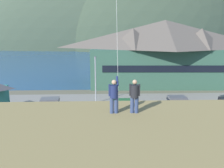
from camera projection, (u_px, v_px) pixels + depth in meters
ground_plane at (123, 139)px, 21.07m from camera, size 600.00×600.00×0.00m
parking_lot_pad at (119, 118)px, 25.92m from camera, size 40.00×20.00×0.10m
bay_water at (109, 59)px, 79.42m from camera, size 360.00×84.00×0.03m
far_hill_west_ridge at (93, 48)px, 127.60m from camera, size 130.47×44.91×75.85m
far_hill_east_peak at (150, 47)px, 130.42m from camera, size 108.19×70.35×85.47m
harbor_lodge at (164, 51)px, 41.57m from camera, size 27.88×12.72×11.43m
wharf_dock at (112, 70)px, 55.19m from camera, size 3.20×12.94×0.70m
moored_boat_wharfside at (97, 68)px, 55.81m from camera, size 2.99×7.84×2.16m
moored_boat_outer_mooring at (128, 70)px, 52.82m from camera, size 2.54×7.57×2.16m
parked_car_back_row_right at (213, 123)px, 22.01m from camera, size 4.35×2.36×1.82m
parked_car_mid_row_near at (51, 105)px, 27.20m from camera, size 4.35×2.36×1.82m
parked_car_corner_spot at (122, 107)px, 26.55m from camera, size 4.21×2.08×1.82m
parked_car_back_row_left at (176, 103)px, 27.91m from camera, size 4.22×2.10×1.82m
parked_car_front_row_end at (41, 132)px, 20.13m from camera, size 4.23×2.12×1.82m
parked_car_front_row_silver at (153, 128)px, 21.00m from camera, size 4.23×2.12×1.82m
parking_light_pole at (95, 77)px, 30.38m from camera, size 0.24×0.78×6.24m
person_kite_flyer at (114, 95)px, 11.60m from camera, size 0.51×0.66×1.86m
person_companion at (135, 95)px, 11.64m from camera, size 0.55×0.40×1.74m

